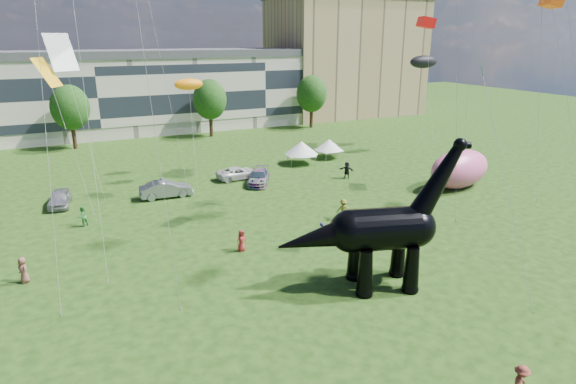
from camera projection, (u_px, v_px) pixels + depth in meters
name	position (u px, v px, depth m)	size (l,w,h in m)	color
ground	(351.00, 312.00, 27.86)	(220.00, 220.00, 0.00)	#16330C
terrace_row	(95.00, 97.00, 75.79)	(78.00, 11.00, 12.00)	beige
apartment_block	(345.00, 58.00, 96.67)	(28.00, 18.00, 22.00)	tan
tree_mid_left	(70.00, 104.00, 66.34)	(5.20, 5.20, 9.44)	#382314
tree_mid_right	(210.00, 96.00, 74.61)	(5.20, 5.20, 9.44)	#382314
tree_far_right	(312.00, 91.00, 82.06)	(5.20, 5.20, 9.44)	#382314
dinosaur_sculpture	(376.00, 232.00, 29.71)	(11.92, 5.09, 9.79)	black
car_silver	(60.00, 198.00, 45.01)	(1.81, 4.49, 1.53)	silver
car_grey	(166.00, 189.00, 47.40)	(1.77, 5.08, 1.67)	gray
car_white	(238.00, 173.00, 53.56)	(2.25, 4.89, 1.36)	silver
car_dark	(259.00, 177.00, 51.78)	(2.06, 5.06, 1.47)	#595960
gazebo_near	(301.00, 148.00, 59.53)	(5.08, 5.08, 2.85)	white
gazebo_far	(329.00, 145.00, 62.48)	(3.74, 3.74, 2.48)	white
inflatable_pink	(460.00, 169.00, 50.18)	(8.05, 4.02, 4.02)	#DE568E
visitors	(227.00, 222.00, 38.89)	(46.40, 36.34, 1.89)	gray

